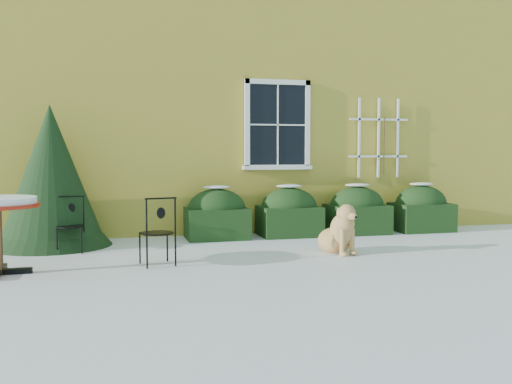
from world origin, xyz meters
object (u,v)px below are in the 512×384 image
object	(u,v)px
dog	(339,233)
evergreen_shrub	(52,189)
patio_chair_far	(71,224)
patio_chair_near	(158,231)

from	to	relation	value
dog	evergreen_shrub	bearing A→B (deg)	141.78
evergreen_shrub	dog	world-z (taller)	evergreen_shrub
evergreen_shrub	dog	bearing A→B (deg)	-22.93
dog	patio_chair_far	bearing A→B (deg)	148.44
patio_chair_far	patio_chair_near	bearing A→B (deg)	-45.69
evergreen_shrub	patio_chair_near	size ratio (longest dim) A/B	2.47
patio_chair_near	dog	distance (m)	2.65
patio_chair_far	dog	size ratio (longest dim) A/B	0.98
patio_chair_far	evergreen_shrub	bearing A→B (deg)	120.03
patio_chair_near	patio_chair_far	bearing A→B (deg)	-59.91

